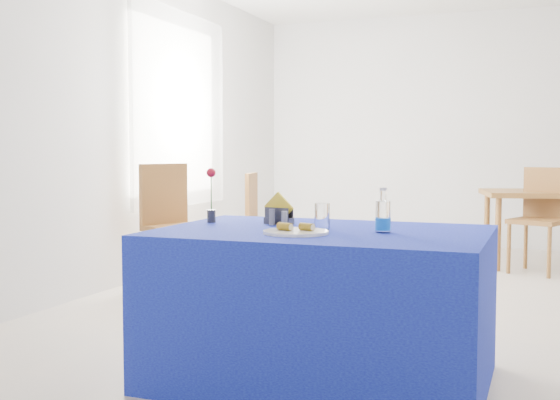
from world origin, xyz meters
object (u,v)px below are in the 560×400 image
object	(u,v)px
water_bottle	(383,218)
oak_table	(555,199)
chair_win_b	(262,213)
blue_table	(322,306)
chair_win_a	(172,217)
plate	(296,232)
chair_bg_left	(542,212)

from	to	relation	value
water_bottle	oak_table	xyz separation A→B (m)	(0.82, 4.14, -0.15)
oak_table	chair_win_b	bearing A→B (deg)	-158.69
blue_table	chair_win_b	xyz separation A→B (m)	(-1.59, 3.09, 0.16)
blue_table	oak_table	bearing A→B (deg)	74.89
chair_win_a	oak_table	bearing A→B (deg)	-28.06
chair_win_b	plate	bearing A→B (deg)	-166.19
water_bottle	chair_win_a	size ratio (longest dim) A/B	0.21
water_bottle	chair_win_b	world-z (taller)	water_bottle
water_bottle	oak_table	distance (m)	4.23
chair_bg_left	chair_win_a	size ratio (longest dim) A/B	0.95
chair_bg_left	oak_table	bearing A→B (deg)	94.45
chair_bg_left	chair_win_b	distance (m)	2.68
plate	oak_table	size ratio (longest dim) A/B	0.20
blue_table	oak_table	xyz separation A→B (m)	(1.12, 4.15, 0.30)
plate	chair_win_b	size ratio (longest dim) A/B	0.33
blue_table	chair_win_b	distance (m)	3.48
plate	chair_win_a	xyz separation A→B (m)	(-1.80, 1.99, -0.16)
oak_table	chair_bg_left	bearing A→B (deg)	-107.08
water_bottle	oak_table	world-z (taller)	water_bottle
blue_table	oak_table	world-z (taller)	blue_table
blue_table	chair_bg_left	bearing A→B (deg)	75.10
blue_table	chair_bg_left	size ratio (longest dim) A/B	1.61
chair_win_b	chair_bg_left	bearing A→B (deg)	-86.66
plate	chair_win_a	bearing A→B (deg)	132.01
oak_table	chair_win_a	bearing A→B (deg)	-141.78
plate	chair_bg_left	size ratio (longest dim) A/B	0.31
water_bottle	chair_bg_left	world-z (taller)	chair_bg_left
chair_bg_left	chair_win_a	xyz separation A→B (m)	(-2.86, -1.96, 0.03)
blue_table	chair_bg_left	world-z (taller)	chair_bg_left
oak_table	chair_bg_left	size ratio (longest dim) A/B	1.53
chair_win_a	water_bottle	bearing A→B (deg)	-105.87
plate	chair_win_a	distance (m)	2.69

